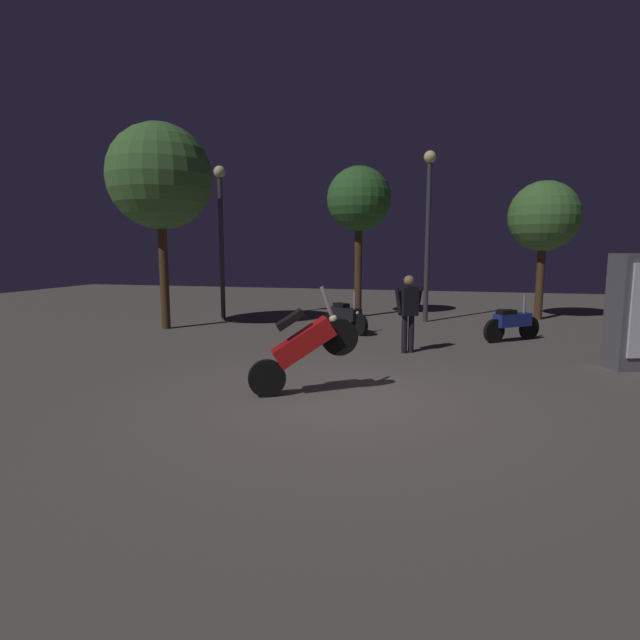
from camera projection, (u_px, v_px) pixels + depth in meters
name	position (u px, v px, depth m)	size (l,w,h in m)	color
ground_plane	(340.00, 399.00, 7.37)	(40.00, 40.00, 0.00)	#605951
motorcycle_red_foreground	(303.00, 346.00, 7.50)	(1.54, 0.80, 1.63)	black
motorcycle_black_parked_left	(346.00, 316.00, 13.19)	(1.34, 1.14, 1.11)	black
motorcycle_blue_parked_right	(512.00, 323.00, 11.96)	(1.36, 1.11, 1.11)	black
person_rider_beside	(408.00, 307.00, 10.55)	(0.60, 0.44, 1.64)	black
streetlamp_near	(428.00, 215.00, 14.79)	(0.36, 0.36, 4.99)	#38383D
streetlamp_far	(221.00, 222.00, 15.36)	(0.36, 0.36, 4.66)	#38383D
tree_left_bg	(359.00, 200.00, 15.84)	(2.02, 2.02, 4.75)	#4C331E
tree_center_bg	(544.00, 217.00, 15.32)	(2.11, 2.11, 4.22)	#4C331E
tree_right_bg	(160.00, 177.00, 13.36)	(2.77, 2.77, 5.46)	#4C331E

